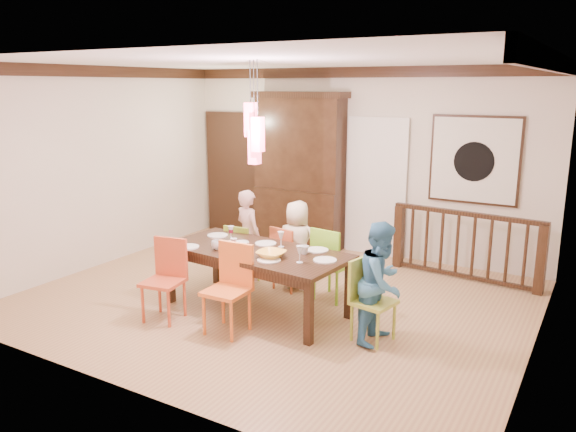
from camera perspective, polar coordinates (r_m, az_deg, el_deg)
The scene contains 37 objects.
floor at distance 7.16m, azimuth -1.34°, elevation -8.41°, with size 6.00×6.00×0.00m, color #A3754F.
ceiling at distance 6.66m, azimuth -1.47°, elevation 15.48°, with size 6.00×6.00×0.00m, color white.
wall_back at distance 8.96m, azimuth 7.05°, elevation 5.49°, with size 6.00×6.00×0.00m, color beige.
wall_left at distance 8.70m, azimuth -18.54°, elevation 4.68°, with size 5.00×5.00×0.00m, color beige.
wall_right at distance 5.81m, azimuth 24.70°, elevation 0.20°, with size 5.00×5.00×0.00m, color beige.
crown_molding at distance 6.66m, azimuth -1.47°, elevation 14.79°, with size 6.00×5.00×0.16m, color black, non-canonical shape.
panel_door at distance 10.15m, azimuth -5.69°, elevation 4.14°, with size 1.04×0.07×2.24m, color black.
white_doorway at distance 8.86m, azimuth 8.97°, elevation 2.72°, with size 0.97×0.05×2.22m, color silver.
painting at distance 8.36m, azimuth 18.41°, elevation 5.41°, with size 1.25×0.06×1.25m.
pendant_cluster at distance 6.35m, azimuth -3.43°, elevation 8.40°, with size 0.27×0.21×1.14m.
dining_table at distance 6.62m, azimuth -3.26°, elevation -4.08°, with size 2.28×1.19×0.75m.
chair_far_left at distance 7.60m, azimuth -4.58°, elevation -3.39°, with size 0.39×0.39×0.82m.
chair_far_mid at distance 7.36m, azimuth 0.23°, elevation -3.78°, with size 0.45×0.45×0.85m.
chair_far_right at distance 7.01m, azimuth 4.64°, elevation -4.28°, with size 0.48×0.48×0.93m.
chair_near_left at distance 6.54m, azimuth -12.62°, elevation -5.91°, with size 0.48×0.48×0.93m.
chair_near_mid at distance 6.08m, azimuth -6.29°, elevation -6.88°, with size 0.45×0.45×0.97m.
chair_end_right at distance 5.95m, azimuth 8.72°, elevation -7.98°, with size 0.47×0.47×0.87m.
china_hutch at distance 9.21m, azimuth 1.15°, elevation 4.65°, with size 1.60×0.46×2.53m.
balustrade at distance 8.07m, azimuth 17.56°, elevation -2.78°, with size 2.10×0.28×0.96m.
person_far_left at distance 7.70m, azimuth -4.05°, elevation -1.94°, with size 0.46×0.30×1.26m, color #FFC2C2.
person_far_mid at distance 7.34m, azimuth 0.94°, elevation -2.98°, with size 0.58×0.38×1.18m, color beige.
person_end_right at distance 5.91m, azimuth 9.50°, elevation -6.69°, with size 0.63×0.49×1.29m, color teal.
serving_bowl at distance 6.28m, azimuth -1.71°, elevation -3.91°, with size 0.31×0.31×0.08m, color #FAC347.
small_bowl at distance 6.73m, azimuth -4.76°, elevation -2.86°, with size 0.18×0.18×0.06m, color white.
cup_left at distance 6.63m, azimuth -7.21°, elevation -2.94°, with size 0.14×0.14×0.11m, color silver.
cup_right at distance 6.40m, azimuth 1.66°, elevation -3.47°, with size 0.11×0.11×0.10m, color silver.
plate_far_left at distance 7.23m, azimuth -7.18°, elevation -1.96°, with size 0.26×0.26×0.01m, color white.
plate_far_mid at distance 6.81m, azimuth -2.29°, elevation -2.80°, with size 0.26×0.26×0.01m, color white.
plate_far_right at distance 6.55m, azimuth 2.98°, elevation -3.47°, with size 0.26×0.26×0.01m, color white.
plate_near_left at distance 6.77m, azimuth -10.12°, elevation -3.11°, with size 0.26×0.26×0.01m, color white.
plate_near_mid at distance 6.18m, azimuth -1.95°, elevation -4.49°, with size 0.26×0.26×0.01m, color white.
plate_end_right at distance 6.19m, azimuth 3.77°, elevation -4.49°, with size 0.26×0.26×0.01m, color white.
wine_glass_a at distance 6.96m, azimuth -5.82°, elevation -1.78°, with size 0.08×0.08×0.19m, color #590C19, non-canonical shape.
wine_glass_b at distance 6.66m, azimuth -0.72°, elevation -2.39°, with size 0.08×0.08×0.19m, color silver, non-canonical shape.
wine_glass_c at distance 6.40m, azimuth -5.53°, elevation -3.11°, with size 0.08×0.08×0.19m, color #590C19, non-canonical shape.
wine_glass_d at distance 6.08m, azimuth 1.18°, elevation -3.91°, with size 0.08×0.08×0.19m, color silver, non-canonical shape.
napkin at distance 6.30m, azimuth -5.11°, elevation -4.20°, with size 0.18×0.14×0.01m, color #D83359.
Camera 1 is at (3.49, -5.66, 2.63)m, focal length 35.00 mm.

